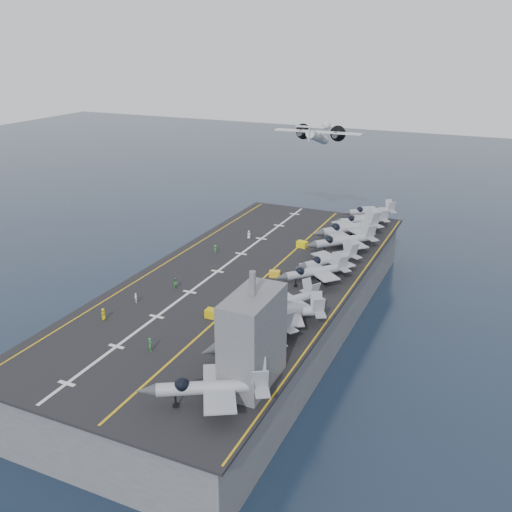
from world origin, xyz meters
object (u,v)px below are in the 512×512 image
at_px(fighter_jet_0, 212,386).
at_px(tow_cart_a, 213,314).
at_px(transport_plane, 318,137).
at_px(island_superstructure, 253,329).

distance_m(fighter_jet_0, tow_cart_a, 22.59).
bearing_deg(transport_plane, island_superstructure, -76.15).
xyz_separation_m(fighter_jet_0, tow_cart_a, (-10.66, 19.82, -1.99)).
bearing_deg(fighter_jet_0, island_superstructure, 70.54).
distance_m(tow_cart_a, transport_plane, 75.40).
xyz_separation_m(fighter_jet_0, transport_plane, (-19.09, 93.13, 13.49)).
relative_size(fighter_jet_0, tow_cart_a, 8.22).
height_order(island_superstructure, fighter_jet_0, island_superstructure).
relative_size(island_superstructure, fighter_jet_0, 0.82).
distance_m(island_superstructure, fighter_jet_0, 8.38).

